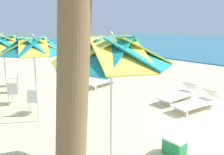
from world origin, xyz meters
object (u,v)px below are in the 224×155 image
Objects in this scene: sun_lounger_1 at (198,102)px; sun_lounger_2 at (179,94)px; beach_umbrella_0 at (111,52)px; plastic_chair_1 at (35,100)px; plastic_chair_2 at (14,91)px; plastic_chair_4 at (10,76)px; beach_umbrella_2 at (2,43)px; palm_tree_0 at (69,67)px; sun_lounger_3 at (104,80)px; beach_umbrella_1 at (33,47)px; plastic_chair_3 at (21,81)px; cooler_box at (174,146)px.

sun_lounger_2 is (-0.96, 0.33, 0.00)m from sun_lounger_1.
beach_umbrella_0 is 4.47m from plastic_chair_1.
plastic_chair_2 is 2.92m from plastic_chair_4.
beach_umbrella_2 reaches higher than plastic_chair_1.
sun_lounger_3 is at bearing 138.30° from palm_tree_0.
beach_umbrella_0 is 1.29× the size of sun_lounger_3.
beach_umbrella_1 reaches higher than sun_lounger_3.
plastic_chair_3 is 3.79m from sun_lounger_3.
plastic_chair_1 is 1.46m from plastic_chair_2.
sun_lounger_1 is at bearing 38.35° from beach_umbrella_2.
beach_umbrella_2 reaches higher than sun_lounger_1.
beach_umbrella_1 is 5.41× the size of cooler_box.
beach_umbrella_2 reaches higher than plastic_chair_3.
palm_tree_0 is at bearing -71.90° from sun_lounger_1.
beach_umbrella_2 is 5.23× the size of cooler_box.
beach_umbrella_0 reaches higher than plastic_chair_1.
beach_umbrella_2 is at bearing 177.46° from plastic_chair_2.
cooler_box is at bearing 21.20° from beach_umbrella_1.
plastic_chair_3 is 1.36m from plastic_chair_4.
palm_tree_0 is (4.92, -1.82, 0.32)m from beach_umbrella_1.
sun_lounger_1 is 4.73m from sun_lounger_3.
sun_lounger_2 is (-1.52, 4.95, -2.19)m from beach_umbrella_0.
plastic_chair_3 is 7.50m from cooler_box.
beach_umbrella_2 is 2.70m from plastic_chair_4.
plastic_chair_4 is at bearing 171.55° from plastic_chair_1.
beach_umbrella_2 is 2.01m from plastic_chair_3.
plastic_chair_2 is at bearing 179.04° from beach_umbrella_1.
plastic_chair_3 is at bearing -174.94° from cooler_box.
beach_umbrella_1 reaches higher than plastic_chair_4.
beach_umbrella_0 is 3.36m from beach_umbrella_1.
beach_umbrella_0 reaches higher than cooler_box.
plastic_chair_3 is 1.00× the size of plastic_chair_4.
cooler_box is (1.12, -3.15, -0.08)m from sun_lounger_1.
plastic_chair_2 is at bearing 165.18° from palm_tree_0.
plastic_chair_4 is at bearing -179.18° from plastic_chair_3.
plastic_chair_1 and plastic_chair_3 have the same top height.
beach_umbrella_0 reaches higher than plastic_chair_2.
beach_umbrella_2 is (-2.35, -0.13, 1.77)m from plastic_chair_1.
beach_umbrella_2 is 8.16m from palm_tree_0.
plastic_chair_1 is at bearing 177.74° from beach_umbrella_0.
cooler_box is at bearing -25.20° from sun_lounger_3.
plastic_chair_3 is (-2.89, 0.65, 0.00)m from plastic_chair_1.
sun_lounger_3 is at bearing 48.85° from plastic_chair_4.
beach_umbrella_0 is at bearing 0.86° from beach_umbrella_1.
plastic_chair_4 is 0.39× the size of sun_lounger_1.
sun_lounger_2 is (2.50, 4.79, -0.22)m from plastic_chair_1.
sun_lounger_1 is (7.70, 3.83, -0.22)m from plastic_chair_4.
sun_lounger_2 is (6.74, 4.16, -0.22)m from plastic_chair_4.
plastic_chair_4 is at bearing 158.07° from beach_umbrella_2.
palm_tree_0 reaches higher than beach_umbrella_1.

